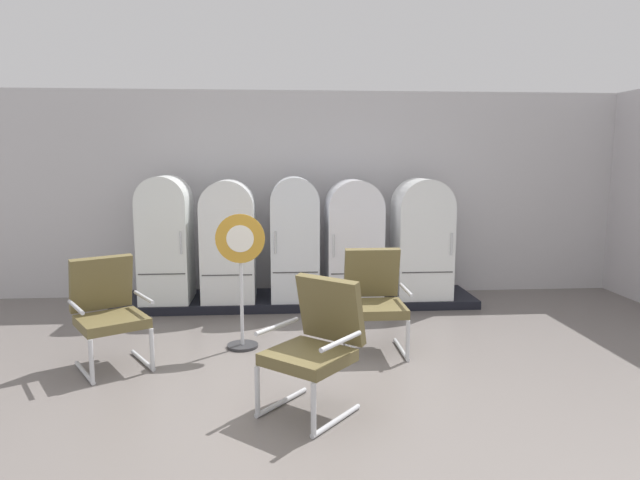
# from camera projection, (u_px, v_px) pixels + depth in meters

# --- Properties ---
(ground) EXTENTS (12.00, 10.00, 0.05)m
(ground) POSITION_uv_depth(u_px,v_px,m) (311.00, 404.00, 4.49)
(ground) COLOR slate
(back_wall) EXTENTS (11.76, 0.12, 2.85)m
(back_wall) POSITION_uv_depth(u_px,v_px,m) (296.00, 193.00, 7.88)
(back_wall) COLOR silver
(back_wall) RESTS_ON ground
(display_plinth) EXTENTS (4.69, 0.95, 0.11)m
(display_plinth) POSITION_uv_depth(u_px,v_px,m) (298.00, 300.00, 7.46)
(display_plinth) COLOR black
(display_plinth) RESTS_ON ground
(refrigerator_0) EXTENTS (0.62, 0.71, 1.60)m
(refrigerator_0) POSITION_uv_depth(u_px,v_px,m) (166.00, 235.00, 7.11)
(refrigerator_0) COLOR white
(refrigerator_0) RESTS_ON display_plinth
(refrigerator_1) EXTENTS (0.67, 0.64, 1.55)m
(refrigerator_1) POSITION_uv_depth(u_px,v_px,m) (228.00, 237.00, 7.14)
(refrigerator_1) COLOR white
(refrigerator_1) RESTS_ON display_plinth
(refrigerator_2) EXTENTS (0.61, 0.63, 1.59)m
(refrigerator_2) POSITION_uv_depth(u_px,v_px,m) (294.00, 235.00, 7.19)
(refrigerator_2) COLOR silver
(refrigerator_2) RESTS_ON display_plinth
(refrigerator_3) EXTENTS (0.71, 0.70, 1.55)m
(refrigerator_3) POSITION_uv_depth(u_px,v_px,m) (354.00, 236.00, 7.29)
(refrigerator_3) COLOR white
(refrigerator_3) RESTS_ON display_plinth
(refrigerator_4) EXTENTS (0.71, 0.68, 1.56)m
(refrigerator_4) POSITION_uv_depth(u_px,v_px,m) (422.00, 235.00, 7.35)
(refrigerator_4) COLOR white
(refrigerator_4) RESTS_ON display_plinth
(armchair_left) EXTENTS (0.84, 0.87, 1.02)m
(armchair_left) POSITION_uv_depth(u_px,v_px,m) (108.00, 308.00, 5.18)
(armchair_left) COLOR silver
(armchair_left) RESTS_ON ground
(armchair_right) EXTENTS (0.64, 0.68, 1.02)m
(armchair_right) POSITION_uv_depth(u_px,v_px,m) (374.00, 296.00, 5.64)
(armchair_right) COLOR silver
(armchair_right) RESTS_ON ground
(armchair_center) EXTENTS (0.87, 0.88, 1.02)m
(armchair_center) POSITION_uv_depth(u_px,v_px,m) (316.00, 340.00, 4.27)
(armchair_center) COLOR silver
(armchair_center) RESTS_ON ground
(sign_stand) EXTENTS (0.50, 0.32, 1.38)m
(sign_stand) POSITION_uv_depth(u_px,v_px,m) (241.00, 281.00, 5.64)
(sign_stand) COLOR #2D2D30
(sign_stand) RESTS_ON ground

